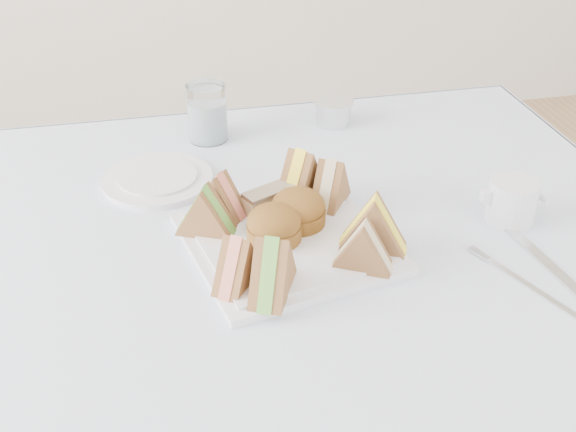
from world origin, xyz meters
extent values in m
cube|color=white|center=(0.00, 0.00, 0.74)|extent=(1.02, 1.02, 0.01)
cube|color=silver|center=(-0.04, 0.04, 0.75)|extent=(0.31, 0.31, 0.01)
cylinder|color=brown|center=(-0.06, 0.04, 0.78)|extent=(0.08, 0.08, 0.05)
cylinder|color=brown|center=(-0.02, 0.07, 0.78)|extent=(0.10, 0.10, 0.05)
cube|color=tan|center=(-0.05, 0.11, 0.78)|extent=(0.08, 0.06, 0.04)
cylinder|color=silver|center=(-0.21, 0.25, 0.75)|extent=(0.22, 0.22, 0.01)
cylinder|color=white|center=(-0.11, 0.39, 0.80)|extent=(0.08, 0.08, 0.10)
cylinder|color=silver|center=(0.12, 0.41, 0.77)|extent=(0.09, 0.09, 0.04)
cube|color=silver|center=(0.28, -0.07, 0.75)|extent=(0.04, 0.20, 0.00)
cube|color=silver|center=(0.24, -0.13, 0.75)|extent=(0.07, 0.15, 0.00)
cylinder|color=silver|center=(0.29, 0.04, 0.78)|extent=(0.07, 0.07, 0.06)
camera|label=1|loc=(-0.22, -0.76, 1.31)|focal=45.00mm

